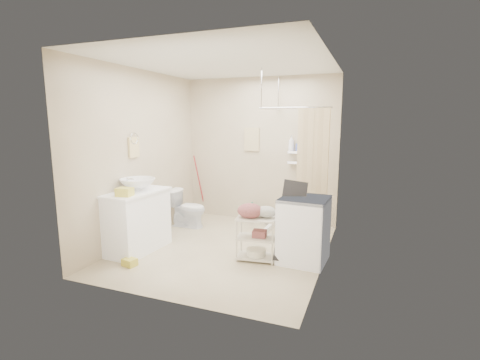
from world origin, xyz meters
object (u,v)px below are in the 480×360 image
object	(u,v)px
vanity	(137,221)
laundry_rack	(256,235)
washing_machine	(304,230)
toilet	(188,208)

from	to	relation	value
vanity	laundry_rack	distance (m)	1.73
vanity	washing_machine	xyz separation A→B (m)	(2.30, 0.45, -0.00)
toilet	vanity	bearing A→B (deg)	174.23
vanity	laundry_rack	bearing A→B (deg)	12.58
toilet	washing_machine	xyz separation A→B (m)	(2.18, -0.80, 0.10)
vanity	toilet	world-z (taller)	vanity
toilet	washing_machine	distance (m)	2.32
toilet	washing_machine	bearing A→B (deg)	-110.46
toilet	laundry_rack	bearing A→B (deg)	-122.16
vanity	laundry_rack	xyz separation A→B (m)	(1.70, 0.27, -0.08)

